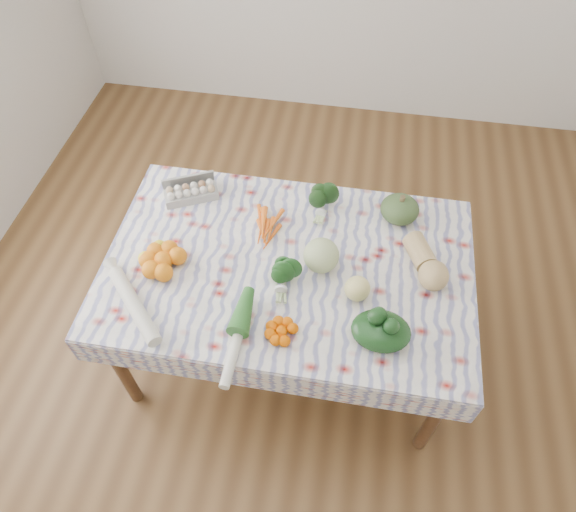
# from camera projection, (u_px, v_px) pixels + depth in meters

# --- Properties ---
(ground) EXTENTS (4.50, 4.50, 0.00)m
(ground) POSITION_uv_depth(u_px,v_px,m) (288.00, 344.00, 2.92)
(ground) COLOR brown
(ground) RESTS_ON ground
(dining_table) EXTENTS (1.60, 1.00, 0.75)m
(dining_table) POSITION_uv_depth(u_px,v_px,m) (288.00, 275.00, 2.38)
(dining_table) COLOR brown
(dining_table) RESTS_ON ground
(tablecloth) EXTENTS (1.66, 1.06, 0.01)m
(tablecloth) POSITION_uv_depth(u_px,v_px,m) (288.00, 265.00, 2.32)
(tablecloth) COLOR white
(tablecloth) RESTS_ON dining_table
(egg_carton) EXTENTS (0.28, 0.21, 0.07)m
(egg_carton) POSITION_uv_depth(u_px,v_px,m) (191.00, 193.00, 2.54)
(egg_carton) COLOR #A8A8A3
(egg_carton) RESTS_ON tablecloth
(carrot_bunch) EXTENTS (0.23, 0.21, 0.04)m
(carrot_bunch) POSITION_uv_depth(u_px,v_px,m) (263.00, 230.00, 2.41)
(carrot_bunch) COLOR orange
(carrot_bunch) RESTS_ON tablecloth
(kale_bunch) EXTENTS (0.14, 0.12, 0.12)m
(kale_bunch) POSITION_uv_depth(u_px,v_px,m) (322.00, 203.00, 2.46)
(kale_bunch) COLOR #1A3C16
(kale_bunch) RESTS_ON tablecloth
(kabocha_squash) EXTENTS (0.21, 0.21, 0.12)m
(kabocha_squash) POSITION_uv_depth(u_px,v_px,m) (400.00, 209.00, 2.44)
(kabocha_squash) COLOR #405B2D
(kabocha_squash) RESTS_ON tablecloth
(cabbage) EXTENTS (0.19, 0.19, 0.16)m
(cabbage) POSITION_uv_depth(u_px,v_px,m) (321.00, 255.00, 2.24)
(cabbage) COLOR #B7CB87
(cabbage) RESTS_ON tablecloth
(butternut_squash) EXTENTS (0.24, 0.31, 0.13)m
(butternut_squash) POSITION_uv_depth(u_px,v_px,m) (426.00, 261.00, 2.24)
(butternut_squash) COLOR tan
(butternut_squash) RESTS_ON tablecloth
(orange_cluster) EXTENTS (0.33, 0.33, 0.09)m
(orange_cluster) POSITION_uv_depth(u_px,v_px,m) (163.00, 260.00, 2.27)
(orange_cluster) COLOR orange
(orange_cluster) RESTS_ON tablecloth
(broccoli) EXTENTS (0.15, 0.15, 0.10)m
(broccoli) POSITION_uv_depth(u_px,v_px,m) (282.00, 279.00, 2.20)
(broccoli) COLOR #1C501B
(broccoli) RESTS_ON tablecloth
(mandarin_cluster) EXTENTS (0.21, 0.21, 0.05)m
(mandarin_cluster) POSITION_uv_depth(u_px,v_px,m) (282.00, 331.00, 2.08)
(mandarin_cluster) COLOR #EC6000
(mandarin_cluster) RESTS_ON tablecloth
(grapefruit) EXTENTS (0.14, 0.14, 0.11)m
(grapefruit) POSITION_uv_depth(u_px,v_px,m) (357.00, 289.00, 2.16)
(grapefruit) COLOR #E6D97E
(grapefruit) RESTS_ON tablecloth
(spinach_bag) EXTENTS (0.29, 0.25, 0.11)m
(spinach_bag) POSITION_uv_depth(u_px,v_px,m) (381.00, 331.00, 2.04)
(spinach_bag) COLOR black
(spinach_bag) RESTS_ON tablecloth
(daikon) EXTENTS (0.35, 0.36, 0.06)m
(daikon) POSITION_uv_depth(u_px,v_px,m) (134.00, 305.00, 2.14)
(daikon) COLOR silver
(daikon) RESTS_ON tablecloth
(leek) EXTENTS (0.05, 0.42, 0.05)m
(leek) POSITION_uv_depth(u_px,v_px,m) (237.00, 338.00, 2.06)
(leek) COLOR silver
(leek) RESTS_ON tablecloth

